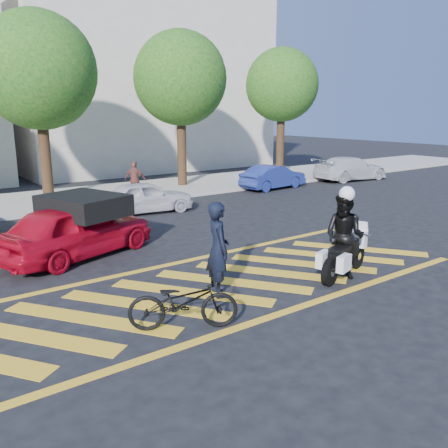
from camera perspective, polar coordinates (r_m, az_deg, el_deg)
ground at (r=10.46m, az=-1.17°, el=-7.53°), size 90.00×90.00×0.00m
sidewalk at (r=21.09m, az=-20.28°, el=2.65°), size 60.00×5.00×0.15m
crosswalk at (r=10.44m, az=-1.34°, el=-7.56°), size 12.33×4.00×0.01m
building_right at (r=32.51m, az=-9.90°, el=16.45°), size 16.00×8.00×11.00m
tree_center at (r=20.90m, az=-21.15°, el=16.36°), size 4.60×4.60×7.56m
tree_right at (r=23.52m, az=-5.07°, el=16.65°), size 4.40×4.40×7.41m
tree_far_right at (r=27.46m, az=7.07°, el=15.94°), size 4.00×4.00×7.10m
officer_bike at (r=9.71m, az=-0.71°, el=-3.04°), size 0.67×0.83×1.98m
bicycle at (r=8.41m, az=-4.95°, el=-9.30°), size 2.01×1.53×1.01m
police_motorcycle at (r=11.22m, az=14.23°, el=-3.75°), size 2.06×0.97×0.93m
officer_moto at (r=11.09m, az=14.28°, el=-1.41°), size 0.98×1.12×1.96m
red_convertible at (r=12.91m, az=-17.35°, el=-0.68°), size 4.59×3.01×1.45m
parked_mid_right at (r=17.96m, az=-9.38°, el=3.24°), size 3.67×1.88×1.20m
parked_right at (r=23.29m, az=5.94°, el=5.65°), size 3.63×1.55×1.16m
parked_far_right at (r=26.99m, az=14.98°, el=6.47°), size 4.56×2.23×1.28m
pedestrian_right at (r=20.29m, az=-10.64°, el=5.27°), size 0.91×0.88×1.53m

